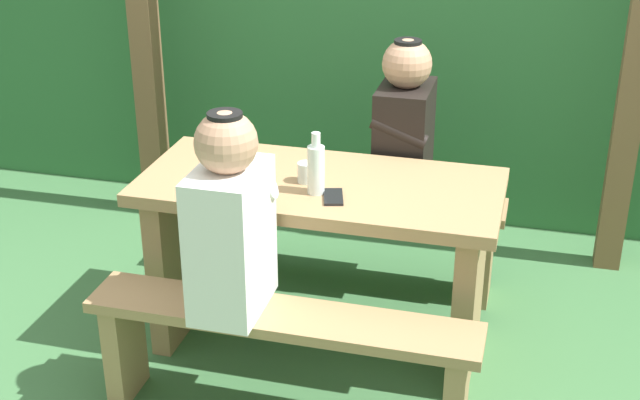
{
  "coord_description": "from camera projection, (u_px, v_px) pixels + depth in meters",
  "views": [
    {
      "loc": [
        0.8,
        -3.01,
        2.09
      ],
      "look_at": [
        0.0,
        0.0,
        0.65
      ],
      "focal_mm": 49.49,
      "sensor_mm": 36.0,
      "label": 1
    }
  ],
  "objects": [
    {
      "name": "cell_phone",
      "position": [
        333.0,
        197.0,
        3.25
      ],
      "size": [
        0.1,
        0.15,
        0.01
      ],
      "primitive_type": "cube",
      "rotation": [
        0.0,
        0.0,
        0.27
      ],
      "color": "black",
      "rests_on": "picnic_table"
    },
    {
      "name": "person_white_shirt",
      "position": [
        230.0,
        221.0,
        2.96
      ],
      "size": [
        0.25,
        0.35,
        0.72
      ],
      "color": "white",
      "rests_on": "bench_near"
    },
    {
      "name": "person_black_coat",
      "position": [
        404.0,
        128.0,
        3.78
      ],
      "size": [
        0.25,
        0.35,
        0.72
      ],
      "color": "black",
      "rests_on": "bench_far"
    },
    {
      "name": "bench_far",
      "position": [
        349.0,
        218.0,
        4.03
      ],
      "size": [
        1.4,
        0.24,
        0.45
      ],
      "color": "#9E7A51",
      "rests_on": "ground_plane"
    },
    {
      "name": "bottle_left",
      "position": [
        316.0,
        168.0,
        3.26
      ],
      "size": [
        0.06,
        0.06,
        0.24
      ],
      "color": "silver",
      "rests_on": "picnic_table"
    },
    {
      "name": "bench_near",
      "position": [
        282.0,
        344.0,
        3.11
      ],
      "size": [
        1.4,
        0.24,
        0.45
      ],
      "color": "#9E7A51",
      "rests_on": "ground_plane"
    },
    {
      "name": "ground_plane",
      "position": [
        320.0,
        340.0,
        3.71
      ],
      "size": [
        12.0,
        12.0,
        0.0
      ],
      "primitive_type": "plane",
      "color": "#3C6C3E"
    },
    {
      "name": "pergola_post_right",
      "position": [
        636.0,
        64.0,
        3.89
      ],
      "size": [
        0.12,
        0.12,
        2.01
      ],
      "primitive_type": "cube",
      "color": "brown",
      "rests_on": "ground_plane"
    },
    {
      "name": "pergola_post_left",
      "position": [
        144.0,
        31.0,
        4.44
      ],
      "size": [
        0.12,
        0.12,
        2.01
      ],
      "primitive_type": "cube",
      "color": "brown",
      "rests_on": "ground_plane"
    },
    {
      "name": "drinking_glass",
      "position": [
        306.0,
        172.0,
        3.38
      ],
      "size": [
        0.07,
        0.07,
        0.08
      ],
      "primitive_type": "cylinder",
      "color": "silver",
      "rests_on": "picnic_table"
    },
    {
      "name": "hedge_backdrop",
      "position": [
        401.0,
        47.0,
        4.93
      ],
      "size": [
        6.4,
        0.94,
        1.6
      ],
      "primitive_type": "cube",
      "color": "#2C6534",
      "rests_on": "ground_plane"
    },
    {
      "name": "picnic_table",
      "position": [
        320.0,
        235.0,
        3.5
      ],
      "size": [
        1.4,
        0.64,
        0.73
      ],
      "color": "#9E7A51",
      "rests_on": "ground_plane"
    }
  ]
}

